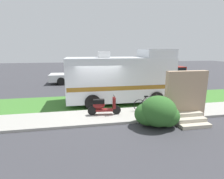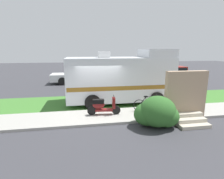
# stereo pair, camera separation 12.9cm
# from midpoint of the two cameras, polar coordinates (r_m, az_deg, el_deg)

# --- Properties ---
(ground_plane) EXTENTS (80.00, 80.00, 0.00)m
(ground_plane) POSITION_cam_midpoint_polar(r_m,az_deg,el_deg) (10.28, -4.22, -6.53)
(ground_plane) COLOR #38383D
(sidewalk) EXTENTS (24.00, 2.00, 0.12)m
(sidewalk) POSITION_cam_midpoint_polar(r_m,az_deg,el_deg) (9.14, -3.39, -8.60)
(sidewalk) COLOR #9E9B93
(sidewalk) RESTS_ON ground
(grass_strip) EXTENTS (24.00, 3.40, 0.08)m
(grass_strip) POSITION_cam_midpoint_polar(r_m,az_deg,el_deg) (11.69, -5.04, -3.96)
(grass_strip) COLOR #3D752D
(grass_strip) RESTS_ON ground
(motorhome_rv) EXTENTS (6.56, 2.64, 3.39)m
(motorhome_rv) POSITION_cam_midpoint_polar(r_m,az_deg,el_deg) (11.36, 2.57, 3.74)
(motorhome_rv) COLOR silver
(motorhome_rv) RESTS_ON ground
(scooter) EXTENTS (1.69, 0.50, 0.97)m
(scooter) POSITION_cam_midpoint_polar(r_m,az_deg,el_deg) (9.10, -3.29, -5.25)
(scooter) COLOR black
(scooter) RESTS_ON ground
(bicycle) EXTENTS (1.67, 0.52, 0.88)m
(bicycle) POSITION_cam_midpoint_polar(r_m,az_deg,el_deg) (9.84, 11.33, -4.63)
(bicycle) COLOR black
(bicycle) RESTS_ON ground
(pickup_truck_near) EXTENTS (5.88, 2.41, 1.81)m
(pickup_truck_near) POSITION_cam_midpoint_polar(r_m,az_deg,el_deg) (17.62, 14.63, 4.38)
(pickup_truck_near) COLOR maroon
(pickup_truck_near) RESTS_ON ground
(pickup_truck_far) EXTENTS (5.55, 2.19, 1.74)m
(pickup_truck_far) POSITION_cam_midpoint_polar(r_m,az_deg,el_deg) (18.64, -9.01, 4.96)
(pickup_truck_far) COLOR silver
(pickup_truck_far) RESTS_ON ground
(porch_steps) EXTENTS (2.00, 1.26, 2.40)m
(porch_steps) POSITION_cam_midpoint_polar(r_m,az_deg,el_deg) (9.15, 22.25, -3.52)
(porch_steps) COLOR #BCB29E
(porch_steps) RESTS_ON ground
(bush_by_porch) EXTENTS (1.93, 1.45, 1.37)m
(bush_by_porch) POSITION_cam_midpoint_polar(r_m,az_deg,el_deg) (8.16, 13.81, -7.21)
(bush_by_porch) COLOR #2D6026
(bush_by_porch) RESTS_ON ground
(bottle_green) EXTENTS (0.08, 0.08, 0.25)m
(bottle_green) POSITION_cam_midpoint_polar(r_m,az_deg,el_deg) (10.18, 14.74, -5.75)
(bottle_green) COLOR #19722D
(bottle_green) RESTS_ON ground
(bottle_spare) EXTENTS (0.08, 0.08, 0.25)m
(bottle_spare) POSITION_cam_midpoint_polar(r_m,az_deg,el_deg) (10.26, 13.62, -5.54)
(bottle_spare) COLOR navy
(bottle_spare) RESTS_ON ground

